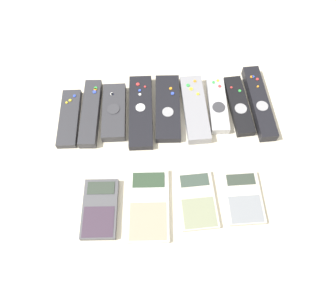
# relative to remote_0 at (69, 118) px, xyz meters

# --- Properties ---
(ground_plane) EXTENTS (3.00, 3.00, 0.00)m
(ground_plane) POSITION_rel_remote_0_xyz_m (0.23, -0.13, -0.01)
(ground_plane) COLOR beige
(remote_0) EXTENTS (0.05, 0.16, 0.02)m
(remote_0) POSITION_rel_remote_0_xyz_m (0.00, 0.00, 0.00)
(remote_0) COLOR #333338
(remote_0) RESTS_ON ground_plane
(remote_1) EXTENTS (0.05, 0.19, 0.02)m
(remote_1) POSITION_rel_remote_0_xyz_m (0.05, 0.01, 0.00)
(remote_1) COLOR #333338
(remote_1) RESTS_ON ground_plane
(remote_2) EXTENTS (0.06, 0.16, 0.03)m
(remote_2) POSITION_rel_remote_0_xyz_m (0.11, 0.01, 0.00)
(remote_2) COLOR #333338
(remote_2) RESTS_ON ground_plane
(remote_3) EXTENTS (0.06, 0.21, 0.02)m
(remote_3) POSITION_rel_remote_0_xyz_m (0.17, 0.01, 0.00)
(remote_3) COLOR black
(remote_3) RESTS_ON ground_plane
(remote_4) EXTENTS (0.07, 0.19, 0.02)m
(remote_4) POSITION_rel_remote_0_xyz_m (0.24, 0.01, 0.00)
(remote_4) COLOR black
(remote_4) RESTS_ON ground_plane
(remote_5) EXTENTS (0.06, 0.19, 0.03)m
(remote_5) POSITION_rel_remote_0_xyz_m (0.31, 0.00, 0.00)
(remote_5) COLOR gray
(remote_5) RESTS_ON ground_plane
(remote_6) EXTENTS (0.05, 0.16, 0.02)m
(remote_6) POSITION_rel_remote_0_xyz_m (0.36, 0.01, 0.00)
(remote_6) COLOR #B7B7BC
(remote_6) RESTS_ON ground_plane
(remote_7) EXTENTS (0.05, 0.17, 0.02)m
(remote_7) POSITION_rel_remote_0_xyz_m (0.42, 0.00, 0.00)
(remote_7) COLOR black
(remote_7) RESTS_ON ground_plane
(remote_8) EXTENTS (0.05, 0.21, 0.03)m
(remote_8) POSITION_rel_remote_0_xyz_m (0.47, 0.01, 0.00)
(remote_8) COLOR black
(remote_8) RESTS_ON ground_plane
(calculator_0) EXTENTS (0.08, 0.13, 0.02)m
(calculator_0) POSITION_rel_remote_0_xyz_m (0.08, -0.23, 0.00)
(calculator_0) COLOR #4C4C51
(calculator_0) RESTS_ON ground_plane
(calculator_1) EXTENTS (0.10, 0.16, 0.01)m
(calculator_1) POSITION_rel_remote_0_xyz_m (0.18, -0.23, -0.00)
(calculator_1) COLOR silver
(calculator_1) RESTS_ON ground_plane
(calculator_2) EXTENTS (0.08, 0.13, 0.01)m
(calculator_2) POSITION_rel_remote_0_xyz_m (0.29, -0.23, -0.00)
(calculator_2) COLOR beige
(calculator_2) RESTS_ON ground_plane
(calculator_3) EXTENTS (0.08, 0.12, 0.01)m
(calculator_3) POSITION_rel_remote_0_xyz_m (0.39, -0.23, -0.00)
(calculator_3) COLOR beige
(calculator_3) RESTS_ON ground_plane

